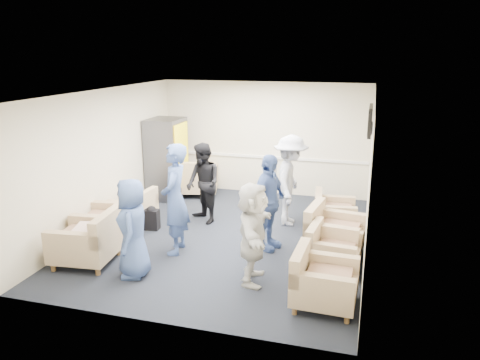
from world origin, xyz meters
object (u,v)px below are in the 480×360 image
(person_back_right, at_px, (290,181))
(person_mid_right, at_px, (268,203))
(person_mid_left, at_px, (175,199))
(armchair_right_midfar, at_px, (332,234))
(vending_machine, at_px, (167,159))
(armchair_right_near, at_px, (321,282))
(armchair_right_far, at_px, (332,214))
(person_front_right, at_px, (253,233))
(person_front_left, at_px, (133,228))
(person_back_left, at_px, (203,183))
(armchair_left_far, at_px, (135,209))
(armchair_left_near, at_px, (89,242))
(armchair_corner, at_px, (197,180))
(armchair_right_midnear, at_px, (330,251))
(armchair_left_mid, at_px, (109,224))

(person_back_right, xyz_separation_m, person_mid_right, (-0.16, -1.32, -0.06))
(person_mid_left, bearing_deg, person_mid_right, 101.41)
(armchair_right_midfar, relative_size, vending_machine, 0.54)
(armchair_right_near, bearing_deg, armchair_right_far, 4.21)
(person_back_right, distance_m, person_front_right, 2.58)
(person_back_right, relative_size, person_mid_right, 1.06)
(vending_machine, distance_m, person_mid_left, 3.18)
(person_front_left, xyz_separation_m, person_front_right, (1.82, 0.30, 0.00))
(person_back_left, height_order, person_front_right, person_back_left)
(armchair_left_far, height_order, armchair_right_far, armchair_right_far)
(person_mid_left, bearing_deg, armchair_left_near, -64.49)
(armchair_left_far, relative_size, armchair_corner, 0.70)
(armchair_left_far, height_order, armchair_right_midnear, armchair_right_midnear)
(armchair_left_far, bearing_deg, person_back_right, 108.67)
(person_front_left, height_order, person_mid_right, person_mid_right)
(armchair_right_midfar, xyz_separation_m, person_front_right, (-1.06, -1.34, 0.42))
(armchair_left_mid, height_order, person_back_right, person_back_right)
(armchair_right_midnear, relative_size, person_front_right, 0.55)
(vending_machine, xyz_separation_m, person_front_left, (1.16, -3.84, -0.16))
(armchair_corner, bearing_deg, person_front_left, 83.03)
(armchair_left_far, bearing_deg, armchair_right_midnear, 78.79)
(armchair_left_mid, relative_size, armchair_right_midnear, 1.17)
(armchair_left_far, xyz_separation_m, armchair_right_far, (3.86, 0.77, 0.01))
(armchair_right_far, relative_size, armchair_corner, 0.76)
(armchair_corner, bearing_deg, person_mid_right, 116.83)
(armchair_right_midfar, relative_size, person_back_right, 0.56)
(armchair_right_far, height_order, person_back_left, person_back_left)
(armchair_right_midnear, relative_size, person_mid_right, 0.50)
(armchair_left_near, xyz_separation_m, person_mid_left, (1.19, 0.82, 0.59))
(armchair_right_midnear, height_order, vending_machine, vending_machine)
(armchair_right_midnear, height_order, person_mid_left, person_mid_left)
(armchair_right_midfar, relative_size, person_mid_right, 0.60)
(armchair_right_midfar, relative_size, person_front_left, 0.66)
(armchair_left_far, height_order, person_front_left, person_front_left)
(armchair_right_far, xyz_separation_m, person_mid_right, (-1.01, -1.27, 0.54))
(armchair_left_mid, distance_m, armchair_right_near, 4.11)
(armchair_left_near, xyz_separation_m, vending_machine, (-0.24, 3.66, 0.57))
(person_front_left, relative_size, person_back_left, 0.96)
(vending_machine, bearing_deg, person_mid_left, -63.22)
(person_back_left, bearing_deg, armchair_left_mid, -89.12)
(armchair_left_far, distance_m, vending_machine, 1.91)
(person_mid_right, bearing_deg, armchair_left_far, 99.06)
(armchair_left_near, xyz_separation_m, armchair_right_far, (3.70, 2.63, -0.06))
(armchair_left_mid, height_order, armchair_right_midfar, armchair_right_midfar)
(armchair_right_near, relative_size, person_back_right, 0.48)
(armchair_left_near, bearing_deg, person_mid_right, 111.24)
(armchair_right_near, distance_m, person_front_left, 2.92)
(armchair_left_mid, height_order, person_mid_right, person_mid_right)
(person_back_right, xyz_separation_m, person_front_right, (-0.11, -2.57, -0.13))
(armchair_right_far, xyz_separation_m, armchair_corner, (-3.34, 1.38, 0.06))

